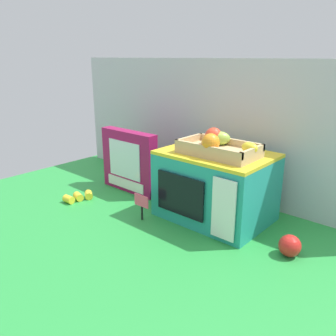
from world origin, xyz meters
The scene contains 8 objects.
ground_plane centered at (0.00, 0.00, 0.00)m, with size 1.70×1.70×0.00m, color green.
display_back_panel centered at (0.00, 0.22, 0.29)m, with size 1.61×0.03×0.58m, color #B7BABF.
toy_microwave centered at (0.19, -0.01, 0.13)m, with size 0.39×0.29×0.26m.
food_groups_crate centered at (0.21, -0.02, 0.29)m, with size 0.28×0.17×0.09m.
cookie_set_box centered at (-0.26, -0.03, 0.14)m, with size 0.30×0.06×0.28m.
price_sign centered at (0.00, -0.20, 0.07)m, with size 0.07×0.01×0.10m.
loose_toy_banana centered at (-0.33, -0.25, 0.02)m, with size 0.07×0.13×0.03m.
loose_toy_apple centered at (0.52, -0.07, 0.03)m, with size 0.07×0.07×0.07m, color red.
Camera 1 is at (0.86, -1.03, 0.59)m, focal length 37.17 mm.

